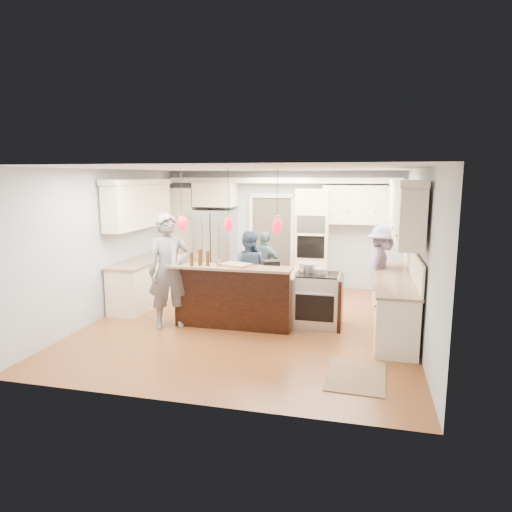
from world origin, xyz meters
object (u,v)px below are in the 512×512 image
at_px(kitchen_island, 239,295).
at_px(island_range, 318,300).
at_px(person_far_left, 248,270).
at_px(refrigerator, 215,248).
at_px(person_bar_end, 169,271).

bearing_deg(kitchen_island, island_range, 3.08).
height_order(kitchen_island, island_range, kitchen_island).
relative_size(kitchen_island, person_far_left, 1.36).
height_order(refrigerator, person_bar_end, person_bar_end).
distance_m(kitchen_island, person_far_left, 0.83).
distance_m(kitchen_island, person_bar_end, 1.31).
relative_size(refrigerator, person_far_left, 1.16).
relative_size(person_bar_end, person_far_left, 1.27).
height_order(refrigerator, island_range, refrigerator).
relative_size(refrigerator, person_bar_end, 0.92).
bearing_deg(refrigerator, island_range, -42.59).
bearing_deg(island_range, refrigerator, 137.41).
bearing_deg(person_far_left, island_range, 154.87).
xyz_separation_m(refrigerator, kitchen_island, (1.30, -2.57, -0.41)).
relative_size(island_range, person_bar_end, 0.47).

